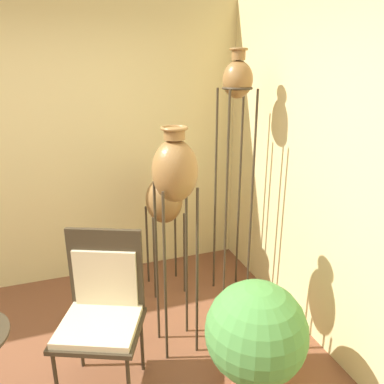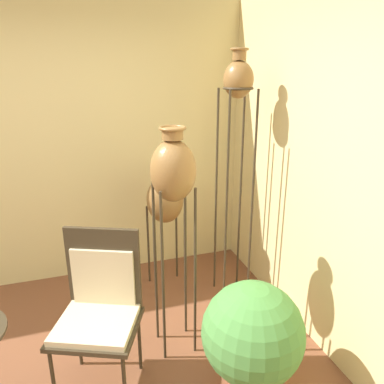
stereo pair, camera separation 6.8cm
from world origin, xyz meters
The scene contains 7 objects.
wall_back centered at (0.00, 1.94, 1.35)m, with size 7.82×0.06×2.70m.
wall_right centered at (1.94, 0.00, 1.35)m, with size 0.06×7.82×2.70m.
vase_stand_tall centered at (1.56, 1.13, 1.82)m, with size 0.26×0.26×2.18m.
vase_stand_medium centered at (0.87, 0.59, 1.37)m, with size 0.31×0.31×1.69m.
vase_stand_short centered at (1.00, 1.40, 0.89)m, with size 0.34×0.34×1.19m.
chair centered at (0.32, 0.42, 0.61)m, with size 0.65×0.62×1.07m.
potted_plant centered at (1.20, 0.00, 0.45)m, with size 0.64×0.64×0.80m.
Camera 1 is at (0.19, -1.69, 2.05)m, focal length 35.00 mm.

